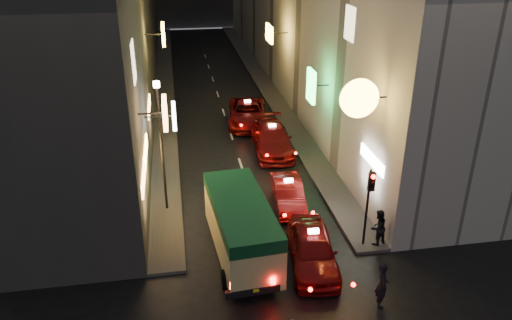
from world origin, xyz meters
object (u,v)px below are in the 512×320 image
traffic_light (370,192)px  minibus (241,222)px  taxi_near (313,247)px  pedestrian_crossing (382,282)px  lamp_post (161,139)px

traffic_light → minibus: bearing=176.1°
minibus → taxi_near: (2.70, -1.11, -0.73)m
minibus → pedestrian_crossing: 5.90m
taxi_near → lamp_post: bearing=137.2°
pedestrian_crossing → lamp_post: lamp_post is taller
minibus → lamp_post: size_ratio=0.97×
traffic_light → lamp_post: bearing=151.1°
taxi_near → pedestrian_crossing: 3.22m
taxi_near → minibus: bearing=157.7°
traffic_light → taxi_near: bearing=-163.1°
taxi_near → lamp_post: 8.28m
taxi_near → traffic_light: traffic_light is taller
minibus → traffic_light: bearing=-3.9°
taxi_near → traffic_light: size_ratio=1.65×
minibus → taxi_near: 3.01m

